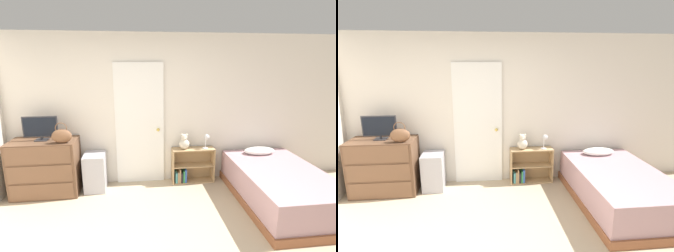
% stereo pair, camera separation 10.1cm
% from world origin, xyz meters
% --- Properties ---
extents(wall_back, '(10.00, 0.06, 2.55)m').
position_xyz_m(wall_back, '(0.00, 2.17, 1.27)').
color(wall_back, silver).
rests_on(wall_back, ground_plane).
extents(door_closed, '(0.82, 0.09, 2.08)m').
position_xyz_m(door_closed, '(0.01, 2.12, 1.04)').
color(door_closed, white).
rests_on(door_closed, ground_plane).
extents(dresser, '(1.01, 0.54, 0.89)m').
position_xyz_m(dresser, '(-1.50, 1.85, 0.45)').
color(dresser, brown).
rests_on(dresser, ground_plane).
extents(tv, '(0.52, 0.16, 0.38)m').
position_xyz_m(tv, '(-1.52, 1.88, 1.09)').
color(tv, '#2D2D33').
rests_on(tv, dresser).
extents(handbag, '(0.30, 0.13, 0.32)m').
position_xyz_m(handbag, '(-1.16, 1.69, 1.00)').
color(handbag, brown).
rests_on(handbag, dresser).
extents(storage_bin, '(0.34, 0.42, 0.61)m').
position_xyz_m(storage_bin, '(-0.75, 1.91, 0.31)').
color(storage_bin, '#ADADB7').
rests_on(storage_bin, ground_plane).
extents(bookshelf, '(0.74, 0.24, 0.61)m').
position_xyz_m(bookshelf, '(0.87, 2.01, 0.26)').
color(bookshelf, tan).
rests_on(bookshelf, ground_plane).
extents(teddy_bear, '(0.18, 0.18, 0.27)m').
position_xyz_m(teddy_bear, '(0.77, 2.00, 0.73)').
color(teddy_bear, beige).
rests_on(teddy_bear, bookshelf).
extents(desk_lamp, '(0.11, 0.11, 0.26)m').
position_xyz_m(desk_lamp, '(1.15, 1.96, 0.79)').
color(desk_lamp, silver).
rests_on(desk_lamp, bookshelf).
extents(bed, '(1.21, 1.99, 0.64)m').
position_xyz_m(bed, '(2.07, 1.13, 0.26)').
color(bed, brown).
rests_on(bed, ground_plane).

